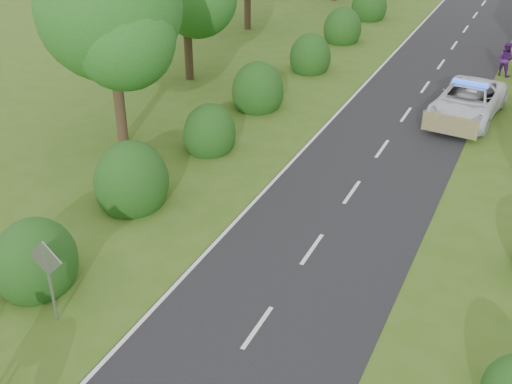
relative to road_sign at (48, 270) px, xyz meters
The scene contains 7 objects.
road 14.03m from the road_sign, 68.96° to the left, with size 6.00×70.00×0.02m, color black.
road_markings 11.56m from the road_sign, 72.72° to the left, with size 4.96×70.00×0.01m.
hedgerow_left 9.85m from the road_sign, 98.87° to the left, with size 2.75×50.41×3.00m.
tree_left_a 11.55m from the road_sign, 115.73° to the left, with size 5.74×5.60×8.38m.
road_sign is the anchor object (origin of this frame).
police_van 20.28m from the road_sign, 68.28° to the left, with size 3.06×5.88×1.71m.
pedestrian_purple 26.93m from the road_sign, 72.02° to the left, with size 0.88×0.68×1.80m, color #481A66.
Camera 1 is at (5.51, -7.70, 11.47)m, focal length 45.00 mm.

